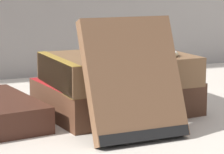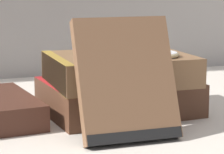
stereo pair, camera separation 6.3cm
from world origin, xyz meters
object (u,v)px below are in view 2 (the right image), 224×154
at_px(book_flat_top, 116,69).
at_px(pocket_watch, 158,54).
at_px(book_flat_bottom, 115,97).
at_px(book_leaning_front, 127,84).

height_order(book_flat_top, pocket_watch, pocket_watch).
bearing_deg(pocket_watch, book_flat_bottom, 134.59).
relative_size(book_leaning_front, pocket_watch, 2.40).
bearing_deg(pocket_watch, book_leaning_front, -134.08).
bearing_deg(book_flat_bottom, book_flat_top, -106.90).
height_order(book_flat_bottom, book_leaning_front, book_leaning_front).
bearing_deg(book_leaning_front, book_flat_top, 77.28).
xyz_separation_m(book_flat_bottom, book_leaning_front, (-0.03, -0.12, 0.04)).
distance_m(book_flat_top, pocket_watch, 0.06).
bearing_deg(book_flat_bottom, pocket_watch, -49.99).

